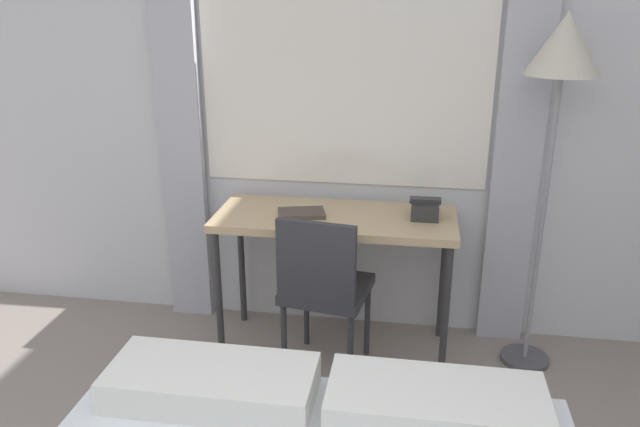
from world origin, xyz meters
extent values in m
cube|color=silver|center=(0.00, 2.64, 1.35)|extent=(5.43, 0.05, 2.70)
cube|color=white|center=(0.07, 2.61, 1.60)|extent=(1.52, 0.01, 1.50)
cube|color=#B2B2BC|center=(-0.83, 2.57, 1.30)|extent=(0.24, 0.06, 2.60)
cube|color=#B2B2BC|center=(0.97, 2.57, 1.30)|extent=(0.24, 0.06, 2.60)
cube|color=tan|center=(0.07, 2.30, 0.75)|extent=(1.22, 0.51, 0.04)
cylinder|color=#333333|center=(-0.50, 2.09, 0.37)|extent=(0.04, 0.04, 0.73)
cylinder|color=#333333|center=(0.64, 2.09, 0.37)|extent=(0.04, 0.04, 0.73)
cylinder|color=#333333|center=(-0.50, 2.52, 0.37)|extent=(0.04, 0.04, 0.73)
cylinder|color=#333333|center=(0.64, 2.52, 0.37)|extent=(0.04, 0.04, 0.73)
cube|color=#333338|center=(0.05, 2.12, 0.44)|extent=(0.46, 0.46, 0.05)
cube|color=#333338|center=(0.03, 1.94, 0.67)|extent=(0.38, 0.09, 0.40)
cylinder|color=#333338|center=(-0.14, 1.98, 0.21)|extent=(0.03, 0.03, 0.42)
cylinder|color=#333338|center=(0.20, 1.93, 0.21)|extent=(0.03, 0.03, 0.42)
cylinder|color=#333338|center=(-0.09, 2.31, 0.21)|extent=(0.03, 0.03, 0.42)
cylinder|color=#333338|center=(0.25, 2.26, 0.21)|extent=(0.03, 0.03, 0.42)
cube|color=silver|center=(-0.21, 1.11, 0.56)|extent=(0.72, 0.32, 0.12)
cube|color=silver|center=(0.57, 1.11, 0.56)|extent=(0.72, 0.32, 0.12)
cylinder|color=#4C4C51|center=(1.08, 2.32, 0.01)|extent=(0.25, 0.25, 0.03)
cylinder|color=gray|center=(1.08, 2.32, 0.76)|extent=(0.02, 0.02, 1.46)
cone|color=beige|center=(1.08, 2.32, 1.63)|extent=(0.33, 0.33, 0.28)
cube|color=#2D2D2D|center=(0.51, 2.34, 0.81)|extent=(0.13, 0.15, 0.08)
cube|color=#2D2D2D|center=(0.51, 2.34, 0.86)|extent=(0.15, 0.05, 0.02)
cube|color=#4C4238|center=(-0.10, 2.27, 0.78)|extent=(0.26, 0.20, 0.02)
cube|color=white|center=(-0.10, 2.27, 0.79)|extent=(0.25, 0.19, 0.01)
camera|label=1|loc=(0.46, -0.64, 1.86)|focal=35.00mm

